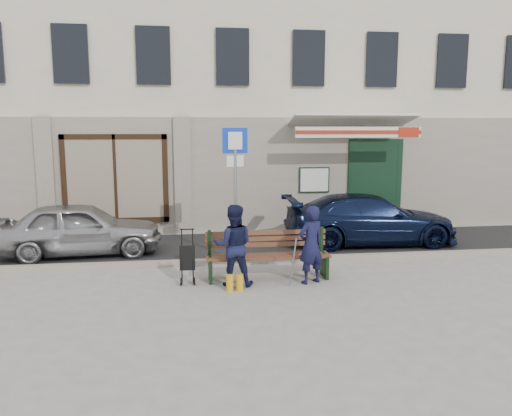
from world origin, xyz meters
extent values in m
plane|color=#9E9991|center=(0.00, 0.00, 0.00)|extent=(80.00, 80.00, 0.00)
cube|color=#282828|center=(0.00, 3.10, 0.01)|extent=(60.00, 3.20, 0.01)
cube|color=#9E9384|center=(0.00, 1.50, 0.06)|extent=(60.00, 0.18, 0.12)
cube|color=beige|center=(0.00, 8.50, 5.00)|extent=(20.00, 7.00, 10.00)
cube|color=#9E9384|center=(0.00, 4.96, 1.60)|extent=(20.00, 0.12, 3.20)
cube|color=maroon|center=(-3.20, 5.02, 1.55)|extent=(2.50, 0.12, 2.00)
cube|color=black|center=(4.10, 4.88, 1.30)|extent=(1.60, 0.10, 2.60)
cube|color=black|center=(4.10, 5.35, 1.20)|extent=(1.25, 0.90, 2.40)
cube|color=white|center=(2.30, 4.85, 1.45)|extent=(0.80, 0.03, 0.65)
cube|color=white|center=(3.20, 4.62, 3.08)|extent=(3.40, 1.72, 0.42)
cube|color=white|center=(3.20, 3.77, 2.80)|extent=(3.40, 0.05, 0.28)
cube|color=#A62714|center=(3.20, 3.74, 2.80)|extent=(3.40, 0.02, 0.10)
imported|color=#A5A5AA|center=(-3.73, 2.75, 0.62)|extent=(3.76, 1.79, 1.24)
imported|color=black|center=(3.28, 2.98, 0.63)|extent=(4.37, 1.85, 1.26)
cylinder|color=gray|center=(-0.24, 1.69, 1.40)|extent=(0.07, 0.07, 2.80)
cube|color=#0D32C2|center=(-0.24, 1.69, 2.64)|extent=(0.54, 0.09, 0.54)
cube|color=white|center=(-0.24, 1.66, 2.64)|extent=(0.30, 0.05, 0.37)
cube|color=white|center=(-0.24, 1.69, 2.21)|extent=(0.37, 0.07, 0.24)
cube|color=brown|center=(0.27, 0.34, 0.45)|extent=(2.40, 0.50, 0.04)
cube|color=brown|center=(0.27, 0.62, 0.74)|extent=(2.40, 0.10, 0.36)
cube|color=black|center=(-0.85, 0.34, 0.23)|extent=(0.06, 0.50, 0.45)
cube|color=black|center=(1.39, 0.34, 0.23)|extent=(0.06, 0.50, 0.45)
cube|color=white|center=(1.02, 0.24, 0.48)|extent=(0.34, 0.25, 0.11)
cylinder|color=gray|center=(0.62, -0.33, 0.50)|extent=(0.07, 0.34, 0.96)
cylinder|color=gold|center=(-0.53, -0.31, 0.15)|extent=(0.13, 0.13, 0.30)
cylinder|color=gold|center=(-0.35, -0.31, 0.15)|extent=(0.13, 0.13, 0.30)
imported|color=#131435|center=(1.02, -0.02, 0.74)|extent=(0.64, 0.55, 1.48)
imported|color=#131736|center=(-0.43, 0.04, 0.76)|extent=(0.79, 0.65, 1.52)
cylinder|color=black|center=(-1.41, 0.14, 0.07)|extent=(0.03, 0.15, 0.15)
cylinder|color=black|center=(-1.16, 0.14, 0.07)|extent=(0.03, 0.15, 0.15)
cube|color=black|center=(-1.28, 0.35, 0.47)|extent=(0.30, 0.27, 0.49)
cylinder|color=black|center=(-1.28, 0.48, 1.00)|extent=(0.27, 0.03, 0.02)
camera|label=1|loc=(-1.20, -8.92, 2.89)|focal=35.00mm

